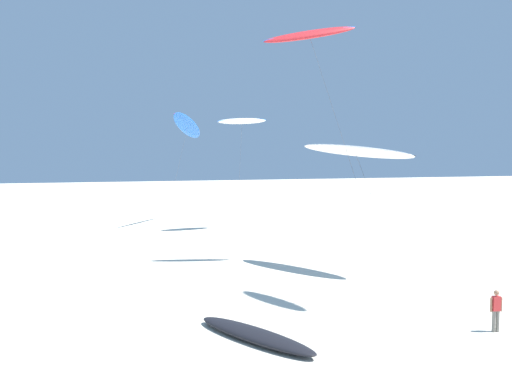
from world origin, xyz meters
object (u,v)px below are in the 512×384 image
(flying_kite_2, at_px, (309,35))
(person_mid_field, at_px, (496,309))
(grounded_kite_1, at_px, (255,335))
(flying_kite_1, at_px, (355,151))
(flying_kite_4, at_px, (188,126))
(flying_kite_3, at_px, (242,121))

(flying_kite_2, bearing_deg, person_mid_field, -85.57)
(flying_kite_2, bearing_deg, grounded_kite_1, -121.84)
(flying_kite_1, bearing_deg, grounded_kite_1, -134.46)
(flying_kite_1, xyz_separation_m, flying_kite_4, (-4.92, 25.74, 2.81))
(flying_kite_4, bearing_deg, flying_kite_2, -81.69)
(flying_kite_4, bearing_deg, person_mid_field, -83.25)
(flying_kite_2, relative_size, person_mid_field, 9.34)
(flying_kite_2, bearing_deg, flying_kite_3, 88.13)
(flying_kite_4, relative_size, person_mid_field, 6.98)
(person_mid_field, bearing_deg, flying_kite_2, 94.43)
(flying_kite_1, distance_m, flying_kite_3, 19.58)
(flying_kite_4, height_order, grounded_kite_1, flying_kite_4)
(flying_kite_3, bearing_deg, flying_kite_2, -91.87)
(flying_kite_1, distance_m, flying_kite_2, 8.24)
(flying_kite_3, relative_size, flying_kite_4, 0.92)
(flying_kite_1, relative_size, flying_kite_4, 1.11)
(flying_kite_3, bearing_deg, person_mid_field, -88.81)
(flying_kite_1, relative_size, flying_kite_2, 0.83)
(flying_kite_2, bearing_deg, flying_kite_1, -62.73)
(flying_kite_2, bearing_deg, flying_kite_4, 98.31)
(flying_kite_2, relative_size, flying_kite_3, 1.45)
(flying_kite_1, bearing_deg, person_mid_field, -92.10)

